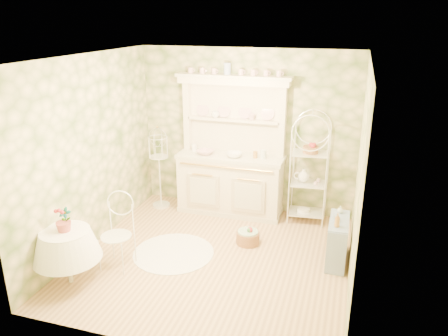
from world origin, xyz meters
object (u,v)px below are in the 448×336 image
(side_shelf, at_px, (337,242))
(cafe_chair, at_px, (116,238))
(kitchen_dresser, at_px, (230,147))
(floor_basket, at_px, (248,235))
(bakers_rack, at_px, (309,169))
(birdcage_stand, at_px, (159,167))
(round_table, at_px, (68,256))

(side_shelf, distance_m, cafe_chair, 2.94)
(kitchen_dresser, bearing_deg, floor_basket, -60.57)
(floor_basket, bearing_deg, side_shelf, -5.60)
(side_shelf, bearing_deg, bakers_rack, 113.87)
(cafe_chair, bearing_deg, floor_basket, 21.69)
(kitchen_dresser, xyz_separation_m, birdcage_stand, (-1.22, -0.14, -0.41))
(kitchen_dresser, bearing_deg, round_table, -117.37)
(kitchen_dresser, xyz_separation_m, bakers_rack, (1.28, 0.03, -0.26))
(kitchen_dresser, bearing_deg, side_shelf, -31.27)
(round_table, relative_size, floor_basket, 1.88)
(cafe_chair, distance_m, floor_basket, 1.89)
(cafe_chair, bearing_deg, bakers_rack, 28.82)
(side_shelf, distance_m, birdcage_stand, 3.23)
(bakers_rack, distance_m, round_table, 3.74)
(bakers_rack, bearing_deg, kitchen_dresser, 176.04)
(kitchen_dresser, relative_size, round_table, 3.14)
(round_table, bearing_deg, cafe_chair, 51.63)
(floor_basket, bearing_deg, round_table, -139.75)
(bakers_rack, relative_size, side_shelf, 2.58)
(bakers_rack, relative_size, floor_basket, 4.56)
(cafe_chair, height_order, floor_basket, cafe_chair)
(side_shelf, relative_size, birdcage_stand, 0.47)
(side_shelf, bearing_deg, round_table, -156.59)
(floor_basket, bearing_deg, bakers_rack, 54.27)
(kitchen_dresser, height_order, birdcage_stand, kitchen_dresser)
(kitchen_dresser, distance_m, birdcage_stand, 1.30)
(bakers_rack, relative_size, round_table, 2.43)
(kitchen_dresser, bearing_deg, bakers_rack, 1.22)
(birdcage_stand, bearing_deg, kitchen_dresser, 6.39)
(side_shelf, distance_m, round_table, 3.49)
(cafe_chair, bearing_deg, kitchen_dresser, 50.91)
(round_table, xyz_separation_m, birdcage_stand, (0.12, 2.45, 0.37))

